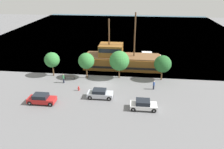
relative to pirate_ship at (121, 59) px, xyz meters
name	(u,v)px	position (x,y,z in m)	size (l,w,h in m)	color
ground_plane	(103,85)	(-2.57, -8.70, -1.79)	(160.00, 160.00, 0.00)	slate
water_surface	(121,31)	(-2.57, 35.30, -1.79)	(80.00, 80.00, 0.00)	#33566B
pirate_ship	(121,59)	(0.00, 0.00, 0.00)	(17.19, 5.06, 11.43)	brown
moored_boat_dockside	(148,56)	(5.93, 6.25, -1.20)	(5.84, 2.24, 1.58)	#B7B2A8
parked_car_curb_front	(42,99)	(-10.74, -15.92, -1.05)	(4.14, 1.81, 1.50)	#B21E1E
parked_car_curb_mid	(100,94)	(-2.31, -13.30, -1.08)	(3.96, 1.80, 1.43)	#B7BCC6
parked_car_curb_rear	(143,105)	(4.39, -15.84, -1.08)	(3.84, 1.88, 1.43)	white
fire_hydrant	(79,88)	(-6.26, -11.27, -1.38)	(0.42, 0.25, 0.76)	red
bench_promenade_east	(70,77)	(-9.11, -6.98, -1.35)	(1.99, 0.45, 0.85)	#4C4742
pedestrian_walking_near	(63,78)	(-9.70, -8.66, -0.93)	(0.32, 0.32, 1.70)	#232838
pedestrian_walking_far	(154,85)	(6.27, -9.41, -1.02)	(0.32, 0.32, 1.55)	#232838
tree_row_east	(52,60)	(-12.67, -5.72, 1.43)	(2.87, 2.87, 4.67)	brown
tree_row_mideast	(86,61)	(-5.99, -6.06, 1.61)	(2.98, 2.98, 4.91)	brown
tree_row_midwest	(119,61)	(0.05, -5.37, 1.64)	(3.68, 3.68, 5.28)	brown
tree_row_west	(163,64)	(7.92, -5.39, 1.35)	(3.13, 3.13, 4.72)	brown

